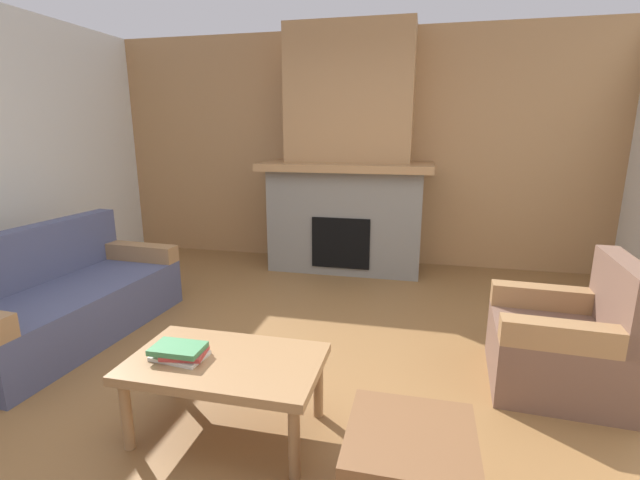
% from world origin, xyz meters
% --- Properties ---
extents(ground, '(9.00, 9.00, 0.00)m').
position_xyz_m(ground, '(0.00, 0.00, 0.00)').
color(ground, brown).
extents(wall_back_wood_panel, '(6.00, 0.12, 2.70)m').
position_xyz_m(wall_back_wood_panel, '(0.00, 3.00, 1.35)').
color(wall_back_wood_panel, '#A87A4C').
rests_on(wall_back_wood_panel, ground).
extents(fireplace, '(1.90, 0.82, 2.70)m').
position_xyz_m(fireplace, '(0.00, 2.62, 1.16)').
color(fireplace, gray).
rests_on(fireplace, ground).
extents(couch, '(0.93, 1.84, 0.85)m').
position_xyz_m(couch, '(-1.86, 0.30, 0.29)').
color(couch, '#474C6B').
rests_on(couch, ground).
extents(armchair, '(0.80, 0.80, 0.85)m').
position_xyz_m(armchair, '(1.77, 0.40, 0.29)').
color(armchair, brown).
rests_on(armchair, ground).
extents(coffee_table, '(1.00, 0.60, 0.43)m').
position_xyz_m(coffee_table, '(-0.10, -0.49, 0.38)').
color(coffee_table, '#997047').
rests_on(coffee_table, ground).
extents(ottoman, '(0.52, 0.52, 0.40)m').
position_xyz_m(ottoman, '(0.86, -0.83, 0.20)').
color(ottoman, brown).
rests_on(ottoman, ground).
extents(book_stack_near_edge, '(0.29, 0.20, 0.07)m').
position_xyz_m(book_stack_near_edge, '(-0.33, -0.54, 0.47)').
color(book_stack_near_edge, beige).
rests_on(book_stack_near_edge, coffee_table).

